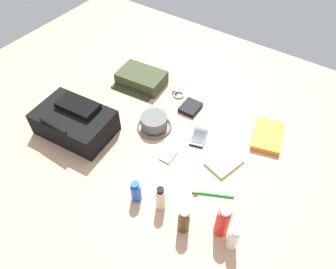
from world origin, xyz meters
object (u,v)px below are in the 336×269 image
at_px(bucket_hat, 154,123).
at_px(cologne_bottle, 184,220).
at_px(wallet, 190,107).
at_px(toiletry_pouch, 141,79).
at_px(notepad, 224,162).
at_px(toothbrush, 210,194).
at_px(sunscreen_spray, 223,221).
at_px(deodorant_spray, 136,191).
at_px(lotion_bottle, 161,198).
at_px(wristwatch, 178,94).
at_px(toothpaste_tube, 233,239).
at_px(backpack, 75,121).
at_px(media_player, 169,155).
at_px(paperback_novel, 267,136).
at_px(cell_phone, 199,137).

bearing_deg(bucket_hat, cologne_bottle, 137.79).
bearing_deg(cologne_bottle, wallet, -60.73).
relative_size(bucket_hat, cologne_bottle, 1.32).
bearing_deg(toiletry_pouch, bucket_hat, 138.23).
bearing_deg(notepad, toothbrush, 114.89).
distance_m(toiletry_pouch, notepad, 0.69).
distance_m(toiletry_pouch, toothbrush, 0.79).
bearing_deg(sunscreen_spray, wallet, -48.64).
bearing_deg(cologne_bottle, toothbrush, -94.86).
xyz_separation_m(sunscreen_spray, cologne_bottle, (0.12, 0.07, -0.02)).
bearing_deg(wallet, deodorant_spray, 97.91).
height_order(bucket_hat, lotion_bottle, lotion_bottle).
height_order(bucket_hat, wristwatch, bucket_hat).
height_order(deodorant_spray, wristwatch, deodorant_spray).
height_order(toothpaste_tube, notepad, toothpaste_tube).
distance_m(lotion_bottle, deodorant_spray, 0.11).
xyz_separation_m(backpack, toiletry_pouch, (-0.04, -0.46, -0.03)).
bearing_deg(toothbrush, wallet, -49.06).
bearing_deg(wristwatch, notepad, 147.57).
distance_m(media_player, wristwatch, 0.42).
height_order(cologne_bottle, deodorant_spray, cologne_bottle).
bearing_deg(wallet, media_player, 102.60).
bearing_deg(lotion_bottle, paperback_novel, -109.75).
bearing_deg(toothpaste_tube, notepad, -58.57).
bearing_deg(wallet, toothbrush, 129.43).
bearing_deg(backpack, wristwatch, -118.05).
bearing_deg(cell_phone, sunscreen_spray, 130.68).
height_order(wristwatch, wallet, wallet).
xyz_separation_m(deodorant_spray, wallet, (0.10, -0.58, -0.04)).
relative_size(sunscreen_spray, media_player, 1.92).
relative_size(media_player, notepad, 0.57).
bearing_deg(wristwatch, backpack, 61.95).
xyz_separation_m(toiletry_pouch, notepad, (-0.65, 0.23, -0.03)).
distance_m(cell_phone, wallet, 0.20).
relative_size(cologne_bottle, lotion_bottle, 1.04).
distance_m(cologne_bottle, wristwatch, 0.77).
xyz_separation_m(backpack, wallet, (-0.38, -0.44, -0.05)).
bearing_deg(bucket_hat, lotion_bottle, 129.44).
bearing_deg(notepad, wallet, -19.13).
distance_m(cologne_bottle, media_player, 0.36).
distance_m(toiletry_pouch, toothpaste_tube, 1.01).
bearing_deg(bucket_hat, backpack, 37.97).
xyz_separation_m(cologne_bottle, notepad, (0.01, -0.36, -0.06)).
distance_m(lotion_bottle, media_player, 0.26).
xyz_separation_m(cell_phone, notepad, (-0.17, 0.06, 0.00)).
height_order(backpack, toiletry_pouch, backpack).
bearing_deg(toothbrush, wristwatch, -44.64).
relative_size(sunscreen_spray, wallet, 1.49).
height_order(sunscreen_spray, media_player, sunscreen_spray).
relative_size(sunscreen_spray, notepad, 1.09).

